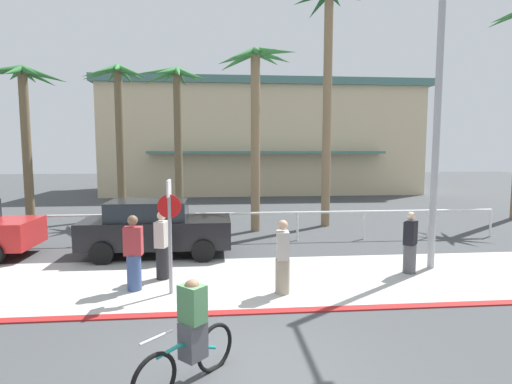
% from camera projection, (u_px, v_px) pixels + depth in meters
% --- Properties ---
extents(ground_plane, '(80.00, 80.00, 0.00)m').
position_uv_depth(ground_plane, '(228.00, 233.00, 15.84)').
color(ground_plane, '#424447').
extents(sidewalk_strip, '(44.00, 4.00, 0.02)m').
position_uv_depth(sidewalk_strip, '(234.00, 281.00, 10.09)').
color(sidewalk_strip, beige).
rests_on(sidewalk_strip, ground).
extents(curb_paint, '(44.00, 0.24, 0.03)m').
position_uv_depth(curb_paint, '(238.00, 312.00, 8.11)').
color(curb_paint, maroon).
rests_on(curb_paint, ground).
extents(building_backdrop, '(22.95, 9.95, 8.03)m').
position_uv_depth(building_backdrop, '(260.00, 139.00, 31.80)').
color(building_backdrop, beige).
rests_on(building_backdrop, ground).
extents(rail_fence, '(19.39, 0.08, 1.04)m').
position_uv_depth(rail_fence, '(229.00, 218.00, 14.27)').
color(rail_fence, white).
rests_on(rail_fence, ground).
extents(stop_sign_bike_lane, '(0.52, 0.56, 2.56)m').
position_uv_depth(stop_sign_bike_lane, '(170.00, 220.00, 9.00)').
color(stop_sign_bike_lane, gray).
rests_on(stop_sign_bike_lane, ground).
extents(streetlight_curb, '(0.24, 2.54, 7.50)m').
position_uv_depth(streetlight_curb, '(443.00, 108.00, 10.48)').
color(streetlight_curb, '#9EA0A5').
rests_on(streetlight_curb, ground).
extents(palm_tree_1, '(3.19, 2.87, 6.55)m').
position_uv_depth(palm_tree_1, '(24.00, 104.00, 16.42)').
color(palm_tree_1, brown).
rests_on(palm_tree_1, ground).
extents(palm_tree_2, '(3.32, 3.48, 7.04)m').
position_uv_depth(palm_tree_2, '(118.00, 100.00, 18.68)').
color(palm_tree_2, brown).
rests_on(palm_tree_2, ground).
extents(palm_tree_3, '(3.07, 3.29, 6.95)m').
position_uv_depth(palm_tree_3, '(177.00, 102.00, 18.82)').
color(palm_tree_3, brown).
rests_on(palm_tree_3, ground).
extents(palm_tree_4, '(2.96, 3.15, 7.08)m').
position_uv_depth(palm_tree_4, '(255.00, 92.00, 15.70)').
color(palm_tree_4, '#846B4C').
rests_on(palm_tree_4, ground).
extents(palm_tree_5, '(2.96, 3.25, 9.67)m').
position_uv_depth(palm_tree_5, '(327.00, 58.00, 16.67)').
color(palm_tree_5, '#846B4C').
rests_on(palm_tree_5, ground).
extents(car_black_1, '(4.40, 2.02, 1.69)m').
position_uv_depth(car_black_1, '(155.00, 227.00, 12.42)').
color(car_black_1, black).
rests_on(car_black_1, ground).
extents(cyclist_teal_0, '(1.29, 1.37, 1.50)m').
position_uv_depth(cyclist_teal_0, '(190.00, 335.00, 5.61)').
color(cyclist_teal_0, black).
rests_on(cyclist_teal_0, ground).
extents(pedestrian_0, '(0.41, 0.33, 1.75)m').
position_uv_depth(pedestrian_0, '(134.00, 256.00, 9.32)').
color(pedestrian_0, '#384C7A').
rests_on(pedestrian_0, ground).
extents(pedestrian_1, '(0.40, 0.46, 1.72)m').
position_uv_depth(pedestrian_1, '(162.00, 248.00, 10.14)').
color(pedestrian_1, '#232326').
rests_on(pedestrian_1, ground).
extents(pedestrian_2, '(0.46, 0.47, 1.62)m').
position_uv_depth(pedestrian_2, '(410.00, 246.00, 10.62)').
color(pedestrian_2, '#4C4C51').
rests_on(pedestrian_2, ground).
extents(pedestrian_3, '(0.34, 0.42, 1.68)m').
position_uv_depth(pedestrian_3, '(283.00, 260.00, 9.11)').
color(pedestrian_3, gray).
rests_on(pedestrian_3, ground).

